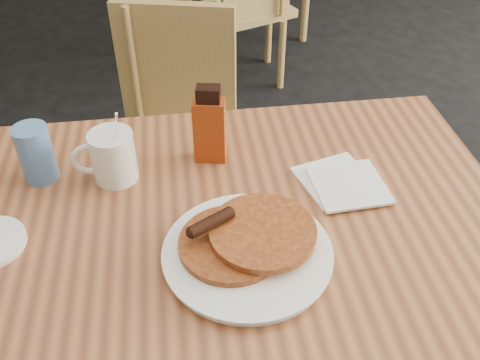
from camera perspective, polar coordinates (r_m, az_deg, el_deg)
name	(u,v)px	position (r m, az deg, el deg)	size (l,w,h in m)	color
main_table	(216,237)	(1.09, -2.58, -6.05)	(1.29, 0.91, 0.75)	#A26139
chair_main_far	(182,116)	(1.80, -6.17, 6.77)	(0.49, 0.49, 0.86)	tan
pancake_plate	(247,248)	(0.98, 0.74, -7.23)	(0.31, 0.31, 0.07)	white
coffee_mug	(112,156)	(1.16, -13.53, 2.52)	(0.13, 0.09, 0.18)	white
syrup_bottle	(210,127)	(1.17, -3.26, 5.71)	(0.08, 0.06, 0.18)	maroon
napkin_stack	(342,182)	(1.16, 10.87, -0.26)	(0.18, 0.19, 0.01)	white
blue_tumbler	(36,153)	(1.20, -20.93, 2.67)	(0.07, 0.07, 0.13)	#507FBC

